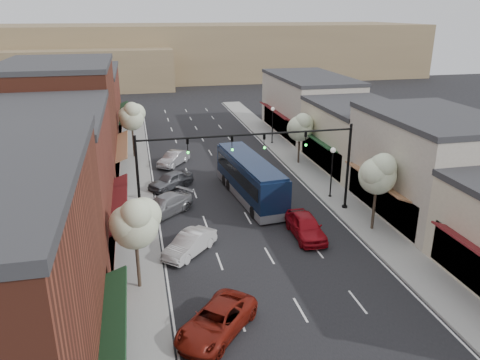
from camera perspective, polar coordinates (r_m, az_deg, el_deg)
ground at (r=29.21m, az=4.70°, el=-11.05°), size 160.00×160.00×0.00m
sidewalk_left at (r=44.88m, az=-12.74°, el=0.01°), size 2.80×73.00×0.15m
sidewalk_right at (r=47.70m, az=7.82°, el=1.52°), size 2.80×73.00×0.15m
curb_left at (r=44.89m, az=-10.96°, el=0.14°), size 0.25×73.00×0.17m
curb_right at (r=47.24m, az=6.23°, el=1.41°), size 0.25×73.00×0.17m
bldg_left_midnear at (r=32.22m, az=-23.50°, el=-0.51°), size 10.14×14.10×9.40m
bldg_left_midfar at (r=45.33m, az=-20.71°, el=6.43°), size 10.14×14.10×10.90m
bldg_left_far at (r=61.14m, az=-18.74°, el=8.70°), size 10.14×18.10×8.40m
bldg_right_midnear at (r=38.39m, az=22.07°, el=1.64°), size 9.14×12.10×7.90m
bldg_right_midfar at (r=48.47m, az=14.11°, el=5.21°), size 9.14×12.10×6.40m
bldg_right_far at (r=60.87m, az=8.33°, el=9.01°), size 9.14×16.10×7.40m
hill_far at (r=114.44m, az=-9.05°, el=15.22°), size 120.00×30.00×12.00m
hill_near at (r=103.85m, az=-22.70°, el=12.39°), size 50.00×20.00×8.00m
signal_mast_right at (r=36.05m, az=9.72°, el=2.91°), size 8.22×0.46×7.00m
signal_mast_left at (r=33.54m, az=-8.39°, el=1.69°), size 8.22×0.46×7.00m
tree_right_near at (r=33.79m, az=16.56°, el=0.89°), size 2.85×2.65×5.95m
tree_right_far at (r=47.92m, az=7.39°, el=6.50°), size 2.85×2.65×5.43m
tree_left_near at (r=26.11m, az=-12.64°, el=-4.99°), size 2.85×2.65×5.69m
tree_left_far at (r=50.84m, az=-13.06°, el=7.64°), size 2.85×2.65×6.13m
lamp_post_near at (r=39.55m, az=11.17°, el=1.90°), size 0.44×0.44×4.44m
lamp_post_far at (r=55.42m, az=3.99°, el=7.40°), size 0.44×0.44×4.44m
coach_bus at (r=39.17m, az=1.22°, el=0.27°), size 3.63×11.56×3.48m
red_hatchback at (r=33.18m, az=8.02°, el=-5.59°), size 2.00×4.81×1.63m
parked_car_a at (r=23.94m, az=-2.90°, el=-16.80°), size 5.07×5.32×1.40m
parked_car_b at (r=30.91m, az=-6.16°, el=-7.73°), size 4.04×4.20×1.43m
parked_car_c at (r=36.82m, az=-9.25°, el=-3.10°), size 5.32×5.02×1.51m
parked_car_d at (r=42.22m, az=-8.44°, el=-0.03°), size 4.54×3.92×1.48m
parked_car_e at (r=48.51m, az=-8.10°, el=2.61°), size 3.74×4.36×1.42m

